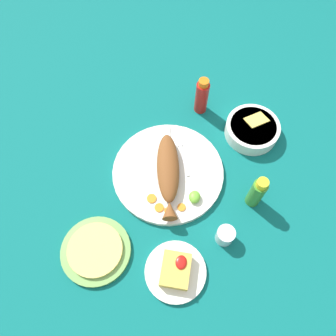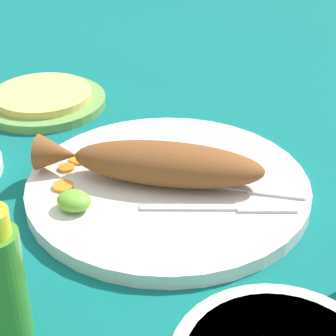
# 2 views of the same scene
# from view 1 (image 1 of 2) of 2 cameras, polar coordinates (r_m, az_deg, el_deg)

# --- Properties ---
(ground_plane) EXTENTS (4.00, 4.00, 0.00)m
(ground_plane) POSITION_cam_1_polar(r_m,az_deg,el_deg) (1.07, 0.00, -0.92)
(ground_plane) COLOR #0C605B
(main_plate) EXTENTS (0.36, 0.36, 0.02)m
(main_plate) POSITION_cam_1_polar(r_m,az_deg,el_deg) (1.06, 0.00, -0.71)
(main_plate) COLOR silver
(main_plate) RESTS_ON ground_plane
(fried_fish) EXTENTS (0.30, 0.12, 0.05)m
(fried_fish) POSITION_cam_1_polar(r_m,az_deg,el_deg) (1.03, 0.03, -0.68)
(fried_fish) COLOR brown
(fried_fish) RESTS_ON main_plate
(fork_near) EXTENTS (0.18, 0.04, 0.00)m
(fork_near) POSITION_cam_1_polar(r_m,az_deg,el_deg) (1.10, -0.08, 3.85)
(fork_near) COLOR silver
(fork_near) RESTS_ON main_plate
(fork_far) EXTENTS (0.18, 0.08, 0.00)m
(fork_far) POSITION_cam_1_polar(r_m,az_deg,el_deg) (1.10, 2.27, 3.46)
(fork_far) COLOR silver
(fork_far) RESTS_ON main_plate
(carrot_slice_near) EXTENTS (0.03, 0.03, 0.00)m
(carrot_slice_near) POSITION_cam_1_polar(r_m,az_deg,el_deg) (1.02, -2.87, -5.33)
(carrot_slice_near) COLOR orange
(carrot_slice_near) RESTS_ON main_plate
(carrot_slice_mid) EXTENTS (0.03, 0.03, 0.00)m
(carrot_slice_mid) POSITION_cam_1_polar(r_m,az_deg,el_deg) (1.01, -1.55, -6.91)
(carrot_slice_mid) COLOR orange
(carrot_slice_mid) RESTS_ON main_plate
(carrot_slice_far) EXTENTS (0.02, 0.02, 0.00)m
(carrot_slice_far) POSITION_cam_1_polar(r_m,az_deg,el_deg) (1.00, -0.07, -7.44)
(carrot_slice_far) COLOR orange
(carrot_slice_far) RESTS_ON main_plate
(carrot_slice_extra) EXTENTS (0.03, 0.03, 0.00)m
(carrot_slice_extra) POSITION_cam_1_polar(r_m,az_deg,el_deg) (1.01, 2.37, -6.84)
(carrot_slice_extra) COLOR orange
(carrot_slice_extra) RESTS_ON main_plate
(lime_wedge_main) EXTENTS (0.04, 0.04, 0.02)m
(lime_wedge_main) POSITION_cam_1_polar(r_m,az_deg,el_deg) (1.01, 4.66, -5.05)
(lime_wedge_main) COLOR #6BB233
(lime_wedge_main) RESTS_ON main_plate
(hot_sauce_bottle_red) EXTENTS (0.05, 0.05, 0.15)m
(hot_sauce_bottle_red) POSITION_cam_1_polar(r_m,az_deg,el_deg) (1.16, 5.90, 12.30)
(hot_sauce_bottle_red) COLOR #B21914
(hot_sauce_bottle_red) RESTS_ON ground_plane
(hot_sauce_bottle_green) EXTENTS (0.04, 0.04, 0.14)m
(hot_sauce_bottle_green) POSITION_cam_1_polar(r_m,az_deg,el_deg) (1.01, 15.21, -4.11)
(hot_sauce_bottle_green) COLOR #3D8428
(hot_sauce_bottle_green) RESTS_ON ground_plane
(salt_cup) EXTENTS (0.05, 0.05, 0.06)m
(salt_cup) POSITION_cam_1_polar(r_m,az_deg,el_deg) (0.99, 9.88, -11.55)
(salt_cup) COLOR silver
(salt_cup) RESTS_ON ground_plane
(side_plate_fries) EXTENTS (0.17, 0.17, 0.01)m
(side_plate_fries) POSITION_cam_1_polar(r_m,az_deg,el_deg) (0.97, 1.30, -17.59)
(side_plate_fries) COLOR silver
(side_plate_fries) RESTS_ON ground_plane
(fries_pile) EXTENTS (0.10, 0.08, 0.04)m
(fries_pile) POSITION_cam_1_polar(r_m,az_deg,el_deg) (0.95, 1.37, -17.30)
(fries_pile) COLOR gold
(fries_pile) RESTS_ON side_plate_fries
(guacamole_bowl) EXTENTS (0.18, 0.18, 0.06)m
(guacamole_bowl) POSITION_cam_1_polar(r_m,az_deg,el_deg) (1.16, 14.45, 6.61)
(guacamole_bowl) COLOR white
(guacamole_bowl) RESTS_ON ground_plane
(tortilla_plate) EXTENTS (0.20, 0.20, 0.01)m
(tortilla_plate) POSITION_cam_1_polar(r_m,az_deg,el_deg) (1.00, -12.44, -13.89)
(tortilla_plate) COLOR #6B9E4C
(tortilla_plate) RESTS_ON ground_plane
(tortilla_stack) EXTENTS (0.16, 0.16, 0.01)m
(tortilla_stack) POSITION_cam_1_polar(r_m,az_deg,el_deg) (0.99, -12.58, -13.71)
(tortilla_stack) COLOR #E0C666
(tortilla_stack) RESTS_ON tortilla_plate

